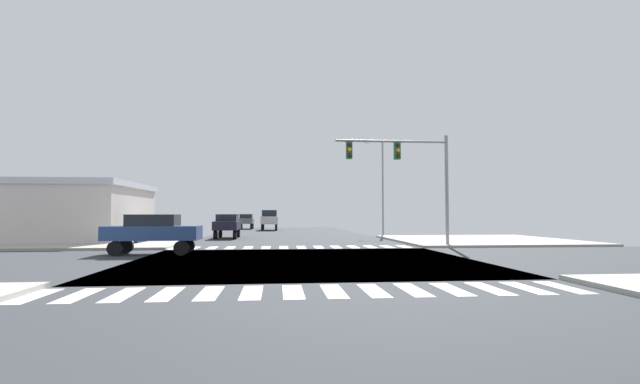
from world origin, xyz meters
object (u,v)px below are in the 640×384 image
Objects in this scene: traffic_signal_mast at (404,164)px; sedan_nearside_1 at (153,231)px; sedan_queued_2 at (227,224)px; suv_leading_2 at (269,218)px; street_lamp at (380,179)px; bank_building at (26,212)px; sedan_trailing_3 at (246,220)px.

traffic_signal_mast is 1.55× the size of sedan_nearside_1.
sedan_queued_2 is 0.93× the size of suv_leading_2.
sedan_nearside_1 is at bearing -165.27° from traffic_signal_mast.
street_lamp reaches higher than traffic_signal_mast.
sedan_queued_2 is at bearing 137.23° from traffic_signal_mast.
bank_building is 3.86× the size of sedan_queued_2.
traffic_signal_mast is 15.70m from sedan_queued_2.
traffic_signal_mast is at bearing 104.73° from sedan_nearside_1.
bank_building is 16.00m from sedan_nearside_1.
sedan_nearside_1 is 13.96m from sedan_queued_2.
traffic_signal_mast is 1.45× the size of suv_leading_2.
suv_leading_2 is at bearing -99.90° from sedan_queued_2.
bank_building is (-24.71, 7.58, -2.77)m from traffic_signal_mast.
bank_building reaches higher than sedan_nearside_1.
sedan_trailing_3 is at bearing 125.99° from street_lamp.
bank_building is 3.86× the size of sedan_trailing_3.
sedan_nearside_1 is 35.73m from sedan_trailing_3.
street_lamp is 0.51× the size of bank_building.
suv_leading_2 is at bearing 127.07° from street_lamp.
bank_building reaches higher than sedan_queued_2.
bank_building reaches higher than suv_leading_2.
street_lamp reaches higher than sedan_trailing_3.
street_lamp reaches higher than suv_leading_2.
traffic_signal_mast is 14.11m from sedan_nearside_1.
street_lamp is 14.21m from sedan_queued_2.
suv_leading_2 reaches higher than sedan_queued_2.
sedan_trailing_3 is at bearing 109.17° from traffic_signal_mast.
traffic_signal_mast is 25.99m from bank_building.
street_lamp is 1.98× the size of sedan_queued_2.
sedan_queued_2 is (13.50, 2.78, -0.94)m from bank_building.
street_lamp is at bearing 125.99° from sedan_trailing_3.
sedan_queued_2 is 1.00× the size of sedan_trailing_3.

